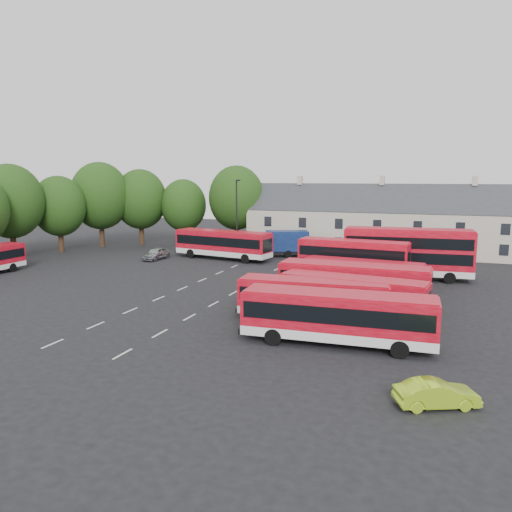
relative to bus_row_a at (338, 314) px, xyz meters
The scene contains 16 objects.
ground 18.18m from the bus_row_a, 152.91° to the left, with size 140.00×140.00×0.00m, color black.
lane_markings 17.12m from the bus_row_a, 143.03° to the left, with size 5.15×33.80×0.01m.
treeline 46.27m from the bus_row_a, 143.16° to the left, with size 29.92×32.59×12.01m.
terrace_houses 38.34m from the bus_row_a, 93.14° to the left, with size 35.70×7.13×10.06m.
bus_row_a is the anchor object (origin of this frame).
bus_row_b 5.19m from the bus_row_a, 120.24° to the left, with size 10.50×3.12×2.93m.
bus_row_c 6.27m from the bus_row_a, 91.96° to the left, with size 10.63×3.66×2.95m.
bus_row_d 9.76m from the bus_row_a, 94.29° to the left, with size 11.58×2.91×3.26m.
bus_row_e 14.10m from the bus_row_a, 92.65° to the left, with size 10.30×3.21×2.86m.
bus_dd_south 17.70m from the bus_row_a, 96.93° to the left, with size 10.25×3.13×4.14m.
bus_dd_north 22.00m from the bus_row_a, 83.60° to the left, with size 12.30×3.74×4.97m.
bus_north 32.60m from the bus_row_a, 126.32° to the left, with size 12.56×4.69×3.47m.
box_truck 33.49m from the bus_row_a, 113.82° to the left, with size 7.70×5.02×3.23m.
silver_car 35.49m from the bus_row_a, 139.18° to the left, with size 1.71×4.24×1.44m, color #A8AAAF.
lime_car 8.71m from the bus_row_a, 48.73° to the right, with size 1.26×3.61×1.19m, color #9FCB1F.
lamppost 32.29m from the bus_row_a, 123.43° to the left, with size 0.66×0.45×9.60m.
Camera 1 is at (21.61, -36.66, 9.96)m, focal length 35.00 mm.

